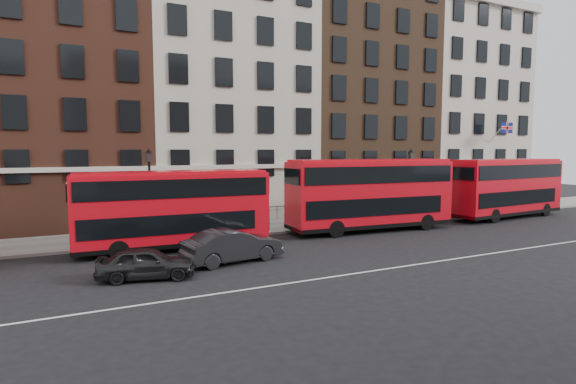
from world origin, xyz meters
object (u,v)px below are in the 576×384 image
bus_b (173,208)px  bus_d (506,186)px  car_rear (146,263)px  car_front (233,245)px  bus_c (370,193)px  traffic_light (533,183)px

bus_b → bus_d: 26.34m
car_rear → car_front: bearing=-61.2°
bus_b → bus_d: size_ratio=0.91×
bus_c → bus_d: bearing=3.9°
bus_b → bus_d: (26.34, -0.00, 0.22)m
bus_b → car_front: bus_b is taller
bus_d → car_rear: bus_d is taller
bus_d → car_rear: size_ratio=2.84×
bus_c → bus_d: bus_c is taller
car_rear → traffic_light: (35.22, 7.44, 1.77)m
bus_d → car_rear: (-28.56, -5.04, -1.83)m
bus_c → bus_d: (13.32, -0.01, -0.06)m
bus_b → car_rear: bus_b is taller
car_front → traffic_light: 31.69m
bus_d → car_front: bearing=-175.5°
traffic_light → bus_b: bearing=-175.9°
bus_d → traffic_light: 7.08m
bus_d → traffic_light: bus_d is taller
bus_c → car_front: 11.84m
bus_c → traffic_light: (19.98, 2.39, -0.12)m
bus_c → traffic_light: bus_c is taller
bus_c → car_front: size_ratio=2.36×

